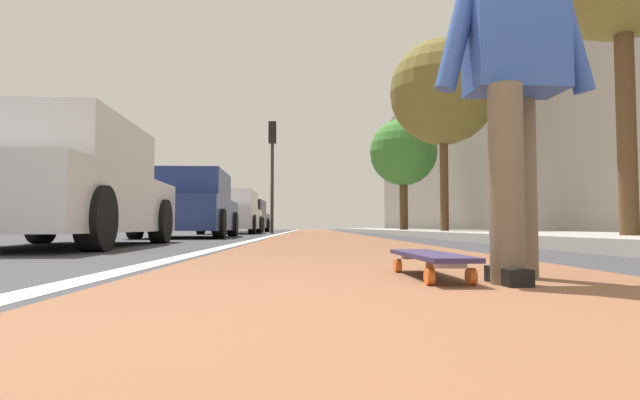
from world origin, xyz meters
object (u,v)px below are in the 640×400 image
Objects in this scene: skateboard at (430,258)px; traffic_light at (272,156)px; parked_car_near at (63,187)px; parked_car_mid at (189,206)px; skater_person at (514,66)px; parked_car_end at (247,217)px; street_tree_mid at (443,92)px; street_tree_far at (403,153)px; parked_car_far at (232,213)px.

traffic_light is (16.90, 1.94, 2.78)m from skateboard.
parked_car_near is (3.83, 3.47, 0.61)m from skateboard.
parked_car_mid is at bearing 19.12° from skateboard.
traffic_light is (17.05, 2.28, 1.93)m from skater_person.
skater_person reaches higher than parked_car_mid.
skater_person is 17.31m from traffic_light.
parked_car_end is 12.93m from street_tree_mid.
traffic_light is 7.32m from street_tree_mid.
skater_person is at bearing -113.37° from skateboard.
parked_car_mid reaches higher than skateboard.
parked_car_near is 1.03× the size of traffic_light.
street_tree_far is (17.85, -3.11, 3.05)m from skateboard.
traffic_light is 0.93× the size of street_tree_far.
street_tree_far reaches higher than parked_car_far.
skater_person is 0.38× the size of parked_car_end.
skater_person is 16.35m from parked_car_far.
parked_car_far reaches higher than parked_car_mid.
parked_car_near is 0.79× the size of street_tree_mid.
street_tree_mid is 6.19m from street_tree_far.
parked_car_near is (3.98, 3.81, -0.23)m from skater_person.
parked_car_near reaches higher than parked_car_mid.
parked_car_far is (15.95, 3.58, -0.23)m from skater_person.
parked_car_mid is 0.90× the size of parked_car_far.
skater_person is 0.39× the size of parked_car_near.
parked_car_near is 13.34m from traffic_light.
parked_car_far is at bearing 130.25° from traffic_light.
skater_person is 0.40× the size of traffic_light.
skater_person is 18.34m from street_tree_far.
skater_person reaches higher than parked_car_far.
street_tree_mid is 1.21× the size of street_tree_far.
traffic_light is (13.07, -1.53, 2.16)m from parked_car_near.
skateboard is at bearing -168.42° from parked_car_far.
parked_car_end reaches higher than parked_car_far.
skateboard is 0.16× the size of street_tree_mid.
parked_car_near is at bearing 177.58° from parked_car_mid.
parked_car_mid is at bearing 110.48° from street_tree_mid.
parked_car_end is (22.34, 3.51, 0.62)m from skateboard.
skater_person is 22.82m from parked_car_end.
street_tree_mid is (11.86, -2.77, 2.99)m from skater_person.
traffic_light is at bearing -163.87° from parked_car_end.
street_tree_far reaches higher than traffic_light.
street_tree_mid is at bearing -180.00° from street_tree_far.
parked_car_near is 5.51m from parked_car_mid.
street_tree_mid is (-4.09, -6.35, 3.22)m from parked_car_far.
skater_person is 5.52m from parked_car_near.
parked_car_end is (6.54, 0.27, 0.01)m from parked_car_far.
street_tree_far reaches higher than skater_person.
parked_car_end is at bearing 16.13° from traffic_light.
street_tree_far reaches higher than parked_car_mid.
parked_car_near is 0.95× the size of street_tree_far.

